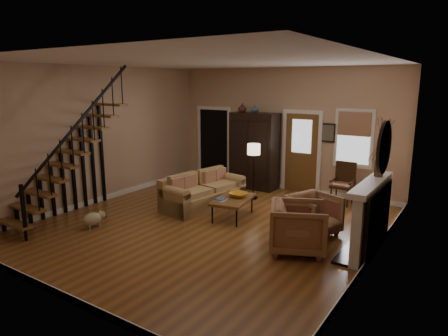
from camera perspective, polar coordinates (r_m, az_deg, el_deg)
The scene contains 15 objects.
room at distance 9.70m, azimuth 1.90°, elevation 3.82°, with size 7.00×7.33×3.30m.
staircase at distance 9.08m, azimuth -21.63°, elevation 3.00°, with size 0.94×2.80×3.20m, color brown, non-canonical shape.
fireplace at distance 7.40m, azimuth 20.54°, elevation -5.71°, with size 0.33×1.95×2.30m.
armoire at distance 11.10m, azimuth 4.38°, elevation 2.48°, with size 1.30×0.60×2.10m, color black, non-canonical shape.
vase_a at distance 11.05m, azimuth 2.62°, elevation 8.59°, with size 0.24×0.24×0.25m, color #4C2619.
vase_b at distance 10.85m, azimuth 4.45°, elevation 8.40°, with size 0.20×0.20×0.21m, color #334C60.
sofa at distance 9.46m, azimuth -2.93°, elevation -3.35°, with size 0.89×2.06×0.77m, color #AA834D, non-canonical shape.
coffee_table at distance 8.75m, azimuth 1.28°, elevation -5.73°, with size 0.68×1.16×0.45m, color brown, non-canonical shape.
bowl at distance 8.77m, azimuth 2.09°, elevation -3.84°, with size 0.40×0.40×0.10m, color orange.
books at distance 8.50m, azimuth -0.48°, elevation -4.51°, with size 0.21×0.29×0.05m, color beige, non-canonical shape.
armchair_left at distance 7.14m, azimuth 10.55°, elevation -8.34°, with size 0.93×0.96×0.87m, color brown.
armchair_right at distance 7.98m, azimuth 12.68°, elevation -6.53°, with size 0.84×0.86×0.79m, color brown.
floor_lamp at distance 10.09m, azimuth 4.22°, elevation -0.51°, with size 0.32×0.32×1.41m, color black, non-canonical shape.
side_chair at distance 10.06m, azimuth 16.56°, elevation -2.16°, with size 0.54×0.54×1.02m, color #351F10, non-canonical shape.
dog at distance 8.60m, azimuth -18.30°, elevation -7.10°, with size 0.27×0.46×0.33m, color tan, non-canonical shape.
Camera 1 is at (4.60, -6.42, 2.91)m, focal length 32.00 mm.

